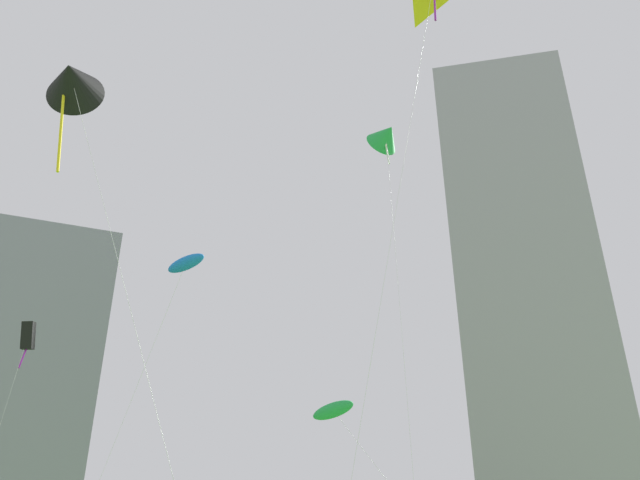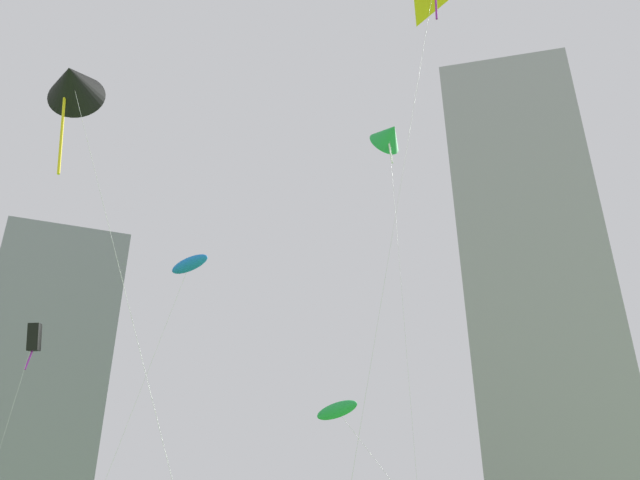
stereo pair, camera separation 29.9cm
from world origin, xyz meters
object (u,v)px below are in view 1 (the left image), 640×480
kite_flying_2 (386,136)px  kite_flying_6 (28,337)px  distant_highrise_1 (26,415)px  kite_flying_3 (333,410)px  kite_flying_5 (72,80)px  distant_highrise_0 (529,314)px  kite_flying_4 (186,264)px

kite_flying_2 → kite_flying_6: 23.66m
kite_flying_6 → distant_highrise_1: (-35.01, 102.84, 22.55)m
kite_flying_3 → kite_flying_5: 18.59m
kite_flying_2 → kite_flying_6: (-20.22, 7.70, -9.58)m
kite_flying_2 → distant_highrise_1: (-55.23, 110.55, 12.97)m
kite_flying_2 → kite_flying_3: (-3.04, 1.33, -15.35)m
kite_flying_5 → kite_flying_6: kite_flying_5 is taller
kite_flying_6 → kite_flying_5: bearing=-70.8°
kite_flying_3 → distant_highrise_1: 124.32m
distant_highrise_1 → kite_flying_3: bearing=-80.3°
kite_flying_3 → distant_highrise_0: distant_highrise_0 is taller
distant_highrise_1 → kite_flying_5: bearing=-86.9°
kite_flying_3 → kite_flying_6: bearing=159.6°
distant_highrise_0 → distant_highrise_1: 99.12m
kite_flying_3 → distant_highrise_0: bearing=62.5°
kite_flying_2 → kite_flying_6: kite_flying_2 is taller
kite_flying_2 → kite_flying_3: 15.71m
kite_flying_4 → kite_flying_2: bearing=-6.1°
kite_flying_2 → kite_flying_4: size_ratio=1.44×
kite_flying_3 → distant_highrise_1: distant_highrise_1 is taller
distant_highrise_1 → kite_flying_2: bearing=-79.3°
kite_flying_6 → distant_highrise_1: distant_highrise_1 is taller
distant_highrise_0 → distant_highrise_1: size_ratio=1.30×
kite_flying_5 → kite_flying_6: size_ratio=1.15×
kite_flying_5 → kite_flying_6: (-6.70, 19.27, -2.56)m
kite_flying_6 → distant_highrise_0: (59.07, 74.06, 34.62)m
kite_flying_5 → distant_highrise_0: size_ratio=0.20×
kite_flying_4 → distant_highrise_1: 119.97m
kite_flying_4 → kite_flying_5: (-2.88, -12.70, 0.88)m
kite_flying_2 → kite_flying_6: bearing=159.1°
kite_flying_4 → distant_highrise_1: (-44.59, 109.41, 20.87)m
kite_flying_3 → kite_flying_6: kite_flying_6 is taller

